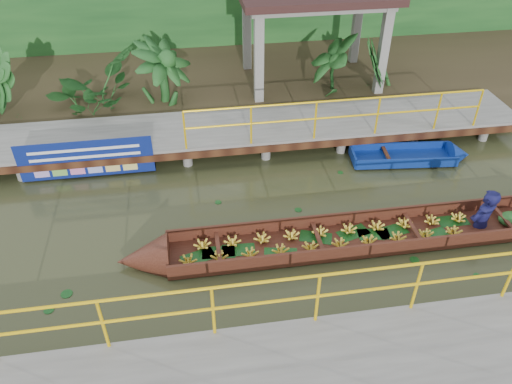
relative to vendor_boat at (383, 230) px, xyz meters
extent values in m
plane|color=#2C2E17|center=(-2.85, 0.73, -0.26)|extent=(80.00, 80.00, 0.00)
cube|color=#34291A|center=(-2.85, 8.23, -0.03)|extent=(30.00, 8.00, 0.45)
cube|color=slate|center=(-2.85, 4.23, 0.24)|extent=(16.00, 2.00, 0.15)
cube|color=black|center=(-2.85, 3.23, 0.16)|extent=(16.00, 0.12, 0.18)
cylinder|color=yellow|center=(-0.10, 3.28, 1.32)|extent=(7.50, 0.05, 0.05)
cylinder|color=yellow|center=(-0.10, 3.28, 0.87)|extent=(7.50, 0.05, 0.05)
cylinder|color=yellow|center=(-0.10, 3.28, 0.82)|extent=(0.05, 0.05, 1.00)
cylinder|color=slate|center=(-6.85, 3.43, -0.04)|extent=(0.24, 0.24, 0.55)
cylinder|color=slate|center=(-6.85, 5.03, -0.04)|extent=(0.24, 0.24, 0.55)
cylinder|color=slate|center=(-4.85, 3.43, -0.04)|extent=(0.24, 0.24, 0.55)
cylinder|color=slate|center=(-4.85, 5.03, -0.04)|extent=(0.24, 0.24, 0.55)
cylinder|color=slate|center=(-2.85, 3.43, -0.04)|extent=(0.24, 0.24, 0.55)
cylinder|color=slate|center=(-2.85, 5.03, -0.04)|extent=(0.24, 0.24, 0.55)
cylinder|color=slate|center=(-0.85, 3.43, -0.04)|extent=(0.24, 0.24, 0.55)
cylinder|color=slate|center=(-0.85, 5.03, -0.04)|extent=(0.24, 0.24, 0.55)
cylinder|color=slate|center=(1.15, 3.43, -0.04)|extent=(0.24, 0.24, 0.55)
cylinder|color=slate|center=(1.15, 5.03, -0.04)|extent=(0.24, 0.24, 0.55)
cylinder|color=slate|center=(3.15, 3.43, -0.04)|extent=(0.24, 0.24, 0.55)
cylinder|color=slate|center=(3.15, 5.03, -0.04)|extent=(0.24, 0.24, 0.55)
cylinder|color=slate|center=(-2.85, 3.43, -0.04)|extent=(0.24, 0.24, 0.55)
cylinder|color=yellow|center=(-1.85, -2.32, 1.39)|extent=(10.00, 0.05, 0.05)
cylinder|color=yellow|center=(-1.85, -2.32, 0.94)|extent=(10.00, 0.05, 0.05)
cylinder|color=yellow|center=(-1.85, -2.32, 0.89)|extent=(0.05, 0.05, 1.00)
cube|color=slate|center=(-1.65, 5.83, 1.34)|extent=(0.25, 0.25, 2.80)
cube|color=slate|center=(1.95, 5.83, 1.34)|extent=(0.25, 0.25, 2.80)
cube|color=slate|center=(-1.65, 8.23, 1.34)|extent=(0.25, 0.25, 2.80)
cube|color=slate|center=(1.95, 8.23, 1.34)|extent=(0.25, 0.25, 2.80)
cube|color=#38160F|center=(-0.35, 0.00, -0.19)|extent=(8.12, 1.02, 0.06)
cube|color=#38160F|center=(-0.35, 0.51, -0.05)|extent=(8.12, 0.06, 0.35)
cube|color=#38160F|center=(-0.35, -0.51, -0.05)|extent=(8.12, 0.06, 0.35)
cone|color=#38160F|center=(-4.87, 0.00, -0.11)|extent=(1.02, 0.97, 0.97)
ellipsoid|color=#143F18|center=(2.90, 0.00, -0.09)|extent=(0.57, 0.45, 0.26)
imported|color=#11113E|center=(2.19, 0.00, 0.74)|extent=(0.77, 0.65, 1.81)
cube|color=navy|center=(1.57, 2.74, -0.17)|extent=(2.64, 1.03, 0.09)
cube|color=navy|center=(1.61, 3.13, -0.07)|extent=(2.57, 0.31, 0.26)
cube|color=navy|center=(1.53, 2.36, -0.07)|extent=(2.57, 0.31, 0.26)
cube|color=navy|center=(0.29, 2.87, -0.07)|extent=(0.13, 0.77, 0.26)
cone|color=navy|center=(3.02, 2.60, -0.12)|extent=(0.58, 0.77, 0.72)
cube|color=black|center=(1.14, 2.78, -0.03)|extent=(0.16, 0.78, 0.04)
cube|color=navy|center=(-6.23, 3.21, 0.29)|extent=(3.15, 0.03, 0.98)
cube|color=white|center=(-6.23, 3.19, 0.56)|extent=(2.56, 0.01, 0.07)
cube|color=white|center=(-6.23, 3.19, 0.36)|extent=(2.56, 0.01, 0.07)
imported|color=#143F18|center=(-6.35, 6.03, 0.89)|extent=(1.11, 1.11, 1.39)
imported|color=#143F18|center=(-4.35, 6.03, 0.89)|extent=(1.11, 1.11, 1.39)
imported|color=#143F18|center=(0.65, 6.03, 0.89)|extent=(1.11, 1.11, 1.39)
imported|color=#143F18|center=(2.15, 6.03, 0.89)|extent=(1.11, 1.11, 1.39)
camera|label=1|loc=(-3.77, -7.24, 6.76)|focal=35.00mm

